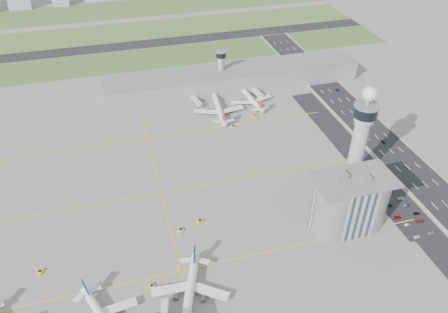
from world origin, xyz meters
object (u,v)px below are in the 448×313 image
object	(u,v)px
jet_bridge_far_0	(193,99)
car_lot_2	(397,217)
car_hw_4	(292,61)
airplane_near_c	(189,289)
car_hw_2	(337,90)
secondary_tower	(221,66)
car_lot_0	(417,237)
tug_0	(40,272)
car_lot_6	(431,233)
tug_3	(200,221)
car_lot_8	(417,213)
car_lot_11	(391,189)
car_lot_4	(387,202)
airplane_far_b	(251,96)
tug_2	(180,230)
tug_5	(255,116)
admin_building	(349,202)
car_hw_1	(383,142)
jet_bridge_far_1	(253,90)
car_lot_7	(420,221)
car_lot_1	(407,225)
car_lot_5	(379,194)
car_lot_10	(401,198)
tug_4	(233,126)
car_lot_9	(407,206)
car_lot_3	(389,205)
airplane_far_a	(219,105)
tug_1	(152,286)

from	to	relation	value
jet_bridge_far_0	car_lot_2	bearing A→B (deg)	16.77
jet_bridge_far_0	car_hw_4	distance (m)	117.10
airplane_near_c	car_hw_2	bearing A→B (deg)	155.41
secondary_tower	car_lot_0	size ratio (longest dim) A/B	8.73
airplane_near_c	tug_0	bearing A→B (deg)	-96.77
car_lot_6	car_hw_2	size ratio (longest dim) A/B	0.94
tug_3	car_lot_8	xyz separation A→B (m)	(117.39, -26.54, -0.31)
car_lot_0	car_lot_8	world-z (taller)	car_lot_0
tug_3	car_lot_8	distance (m)	120.35
car_lot_11	car_lot_2	bearing A→B (deg)	156.89
car_lot_2	car_lot_4	xyz separation A→B (m)	(1.27, 12.53, 0.05)
car_lot_6	car_lot_11	xyz separation A→B (m)	(-0.38, 37.19, 0.04)
car_lot_11	car_lot_6	bearing A→B (deg)	-177.99
airplane_far_b	car_lot_8	size ratio (longest dim) A/B	11.20
tug_2	car_lot_6	world-z (taller)	tug_2
jet_bridge_far_0	tug_5	xyz separation A→B (m)	(39.15, -35.82, -2.04)
admin_building	car_hw_1	size ratio (longest dim) A/B	10.76
tug_2	secondary_tower	bearing A→B (deg)	-144.73
car_lot_2	car_lot_8	distance (m)	11.95
jet_bridge_far_1	tug_2	xyz separation A→B (m)	(-87.01, -135.78, -1.95)
car_lot_7	car_lot_11	distance (m)	27.86
tug_3	car_hw_2	size ratio (longest dim) A/B	0.73
car_lot_1	car_lot_5	size ratio (longest dim) A/B	1.01
car_lot_10	car_lot_4	bearing A→B (deg)	94.18
airplane_far_b	car_hw_4	bearing A→B (deg)	-49.46
tug_0	car_lot_5	distance (m)	188.34
tug_4	car_lot_0	distance (m)	143.34
car_lot_4	car_lot_8	bearing A→B (deg)	-144.12
jet_bridge_far_0	car_lot_6	bearing A→B (deg)	17.45
car_lot_2	car_hw_1	bearing A→B (deg)	-23.36
airplane_far_b	secondary_tower	bearing A→B (deg)	21.29
tug_4	car_lot_8	xyz separation A→B (m)	(72.46, -114.02, -0.20)
car_lot_5	secondary_tower	bearing A→B (deg)	13.98
admin_building	car_lot_2	distance (m)	33.70
airplane_near_c	car_lot_8	distance (m)	134.25
secondary_tower	car_hw_2	world-z (taller)	secondary_tower
car_lot_6	tug_4	bearing A→B (deg)	28.63
car_lot_1	car_lot_11	xyz separation A→B (m)	(8.12, 28.28, 0.05)
car_lot_1	car_lot_7	xyz separation A→B (m)	(8.17, 0.42, 0.10)
tug_2	car_hw_2	distance (m)	198.08
admin_building	car_lot_9	size ratio (longest dim) A/B	11.44
car_lot_0	car_lot_8	size ratio (longest dim) A/B	1.00
car_lot_0	car_lot_8	xyz separation A→B (m)	(10.64, 15.31, -0.00)
airplane_far_b	car_lot_3	bearing A→B (deg)	-169.57
car_lot_10	car_hw_2	size ratio (longest dim) A/B	0.99
secondary_tower	airplane_far_b	size ratio (longest dim) A/B	0.78
car_lot_11	secondary_tower	bearing A→B (deg)	23.25
secondary_tower	jet_bridge_far_0	size ratio (longest dim) A/B	2.28
airplane_far_a	car_lot_8	bearing A→B (deg)	-145.13
tug_1	car_hw_2	size ratio (longest dim) A/B	0.66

